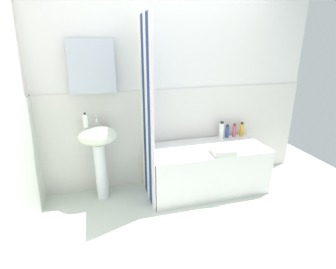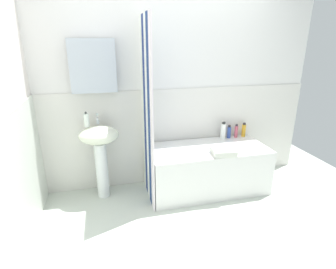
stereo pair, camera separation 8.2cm
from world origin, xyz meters
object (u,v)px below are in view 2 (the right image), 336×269
soap_dispenser (86,120)px  shampoo_bottle (236,131)px  sink (100,146)px  conditioner_bottle (244,130)px  bathtub (207,169)px  body_wash_bottle (229,132)px  towel_folded (223,152)px  lotion_bottle (223,131)px

soap_dispenser → shampoo_bottle: 1.87m
sink → conditioner_bottle: bearing=3.9°
conditioner_bottle → sink: bearing=-176.1°
bathtub → shampoo_bottle: bearing=27.5°
conditioner_bottle → body_wash_bottle: 0.21m
conditioner_bottle → shampoo_bottle: conditioner_bottle is taller
sink → conditioner_bottle: (1.84, 0.12, 0.00)m
soap_dispenser → shampoo_bottle: (1.84, 0.09, -0.30)m
sink → towel_folded: 1.38m
bathtub → towel_folded: bearing=-68.4°
bathtub → conditioner_bottle: 0.75m
conditioner_bottle → shampoo_bottle: bearing=-175.2°
sink → body_wash_bottle: sink is taller
sink → shampoo_bottle: 1.73m
sink → lotion_bottle: 1.54m
conditioner_bottle → shampoo_bottle: size_ratio=1.04×
body_wash_bottle → towel_folded: 0.57m
conditioner_bottle → towel_folded: conditioner_bottle is taller
sink → conditioner_bottle: 1.85m
towel_folded → conditioner_bottle: bearing=43.7°
soap_dispenser → shampoo_bottle: soap_dispenser is taller
soap_dispenser → shampoo_bottle: bearing=2.8°
sink → towel_folded: bearing=-15.4°
soap_dispenser → bathtub: soap_dispenser is taller
conditioner_bottle → body_wash_bottle: bearing=-178.3°
soap_dispenser → towel_folded: (1.44, -0.39, -0.35)m
bathtub → soap_dispenser: bearing=173.0°
sink → lotion_bottle: (1.54, 0.10, 0.02)m
body_wash_bottle → lotion_bottle: bearing=-169.5°
soap_dispenser → conditioner_bottle: (1.96, 0.10, -0.30)m
body_wash_bottle → shampoo_bottle: bearing=-1.8°
conditioner_bottle → shampoo_bottle: (-0.11, -0.01, -0.00)m
bathtub → lotion_bottle: (0.30, 0.24, 0.38)m
soap_dispenser → towel_folded: 1.54m
soap_dispenser → body_wash_bottle: soap_dispenser is taller
soap_dispenser → shampoo_bottle: size_ratio=0.94×
sink → lotion_bottle: bearing=3.8°
lotion_bottle → towel_folded: 0.52m
body_wash_bottle → lotion_bottle: size_ratio=0.76×
sink → conditioner_bottle: sink is taller
conditioner_bottle → body_wash_bottle: size_ratio=1.08×
bathtub → shampoo_bottle: 0.66m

